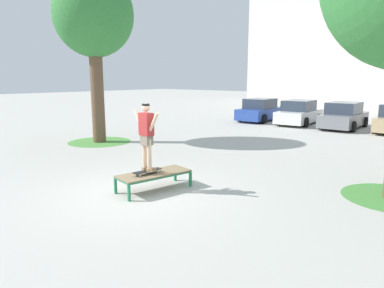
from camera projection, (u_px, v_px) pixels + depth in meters
name	position (u px, v px, depth m)	size (l,w,h in m)	color
ground_plane	(138.00, 193.00, 8.91)	(120.00, 120.00, 0.00)	#B7B5AD
skate_box	(154.00, 174.00, 9.10)	(1.10, 2.01, 0.46)	#237A4C
skateboard	(147.00, 171.00, 8.96)	(0.28, 0.82, 0.09)	black
skater	(146.00, 132.00, 8.77)	(1.00, 0.31, 1.69)	beige
tree_near_left	(94.00, 17.00, 15.04)	(3.40, 3.40, 7.30)	brown
grass_patch_near_left	(100.00, 142.00, 16.04)	(2.80, 2.80, 0.01)	#519342
car_blue	(261.00, 111.00, 23.75)	(2.14, 4.31, 1.50)	#28479E
car_white	(299.00, 113.00, 22.01)	(2.18, 4.33, 1.50)	silver
car_grey	(344.00, 116.00, 20.21)	(2.04, 4.26, 1.50)	slate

